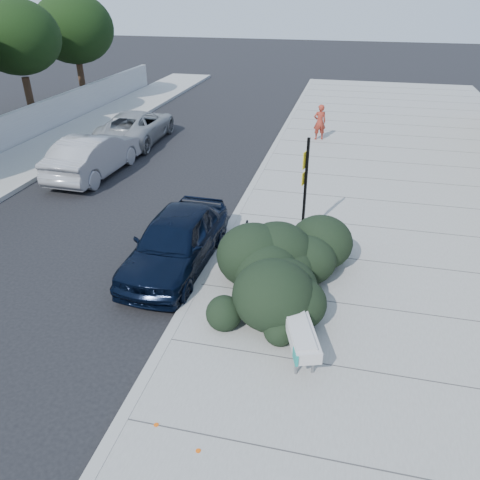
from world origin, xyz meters
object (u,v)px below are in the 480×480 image
object	(u,v)px
bench	(296,318)
wagon_silver	(94,155)
pedestrian	(320,122)
sign_post	(305,183)
suv_silver	(137,126)
sedan_navy	(176,241)
bike_rack	(246,238)

from	to	relation	value
bench	wagon_silver	xyz separation A→B (m)	(-8.56, 7.92, 0.07)
bench	pedestrian	world-z (taller)	pedestrian
bench	sign_post	bearing A→B (deg)	76.47
bench	wagon_silver	distance (m)	11.66
bench	suv_silver	world-z (taller)	suv_silver
pedestrian	sedan_navy	bearing A→B (deg)	57.80
bike_rack	suv_silver	world-z (taller)	suv_silver
bike_rack	sedan_navy	xyz separation A→B (m)	(-1.64, -0.65, 0.04)
suv_silver	bike_rack	bearing A→B (deg)	125.20
sign_post	sedan_navy	world-z (taller)	sign_post
sedan_navy	wagon_silver	world-z (taller)	wagon_silver
bike_rack	suv_silver	xyz separation A→B (m)	(-7.18, 9.32, 0.00)
wagon_silver	pedestrian	bearing A→B (deg)	-140.48
bench	sign_post	size ratio (longest dim) A/B	0.84
wagon_silver	suv_silver	size ratio (longest dim) A/B	0.92
sedan_navy	pedestrian	world-z (taller)	pedestrian
wagon_silver	bike_rack	bearing A→B (deg)	146.26
bench	sign_post	world-z (taller)	sign_post
wagon_silver	suv_silver	world-z (taller)	wagon_silver
bench	sedan_navy	bearing A→B (deg)	126.33
bench	sedan_navy	distance (m)	4.04
sign_post	pedestrian	size ratio (longest dim) A/B	1.79
suv_silver	pedestrian	distance (m)	8.30
sign_post	sedan_navy	distance (m)	3.76
bench	pedestrian	distance (m)	14.00
bike_rack	sign_post	size ratio (longest dim) A/B	0.33
sign_post	wagon_silver	xyz separation A→B (m)	(-8.18, 3.43, -0.96)
bench	sedan_navy	size ratio (longest dim) A/B	0.55
wagon_silver	pedestrian	xyz separation A→B (m)	(7.85, 6.06, 0.16)
sedan_navy	wagon_silver	xyz separation A→B (m)	(-5.26, 5.58, 0.03)
sign_post	sedan_navy	xyz separation A→B (m)	(-2.92, -2.15, -0.99)
bike_rack	suv_silver	distance (m)	11.76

